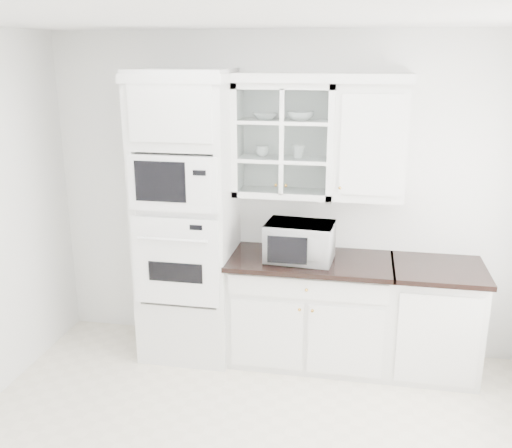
# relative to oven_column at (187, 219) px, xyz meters

# --- Properties ---
(room_shell) EXTENTS (4.00, 3.50, 2.70)m
(room_shell) POSITION_rel_oven_column_xyz_m (0.75, -0.99, 0.58)
(room_shell) COLOR white
(room_shell) RESTS_ON ground
(oven_column) EXTENTS (0.76, 0.68, 2.40)m
(oven_column) POSITION_rel_oven_column_xyz_m (0.00, 0.00, 0.00)
(oven_column) COLOR silver
(oven_column) RESTS_ON ground
(base_cabinet_run) EXTENTS (1.32, 0.67, 0.92)m
(base_cabinet_run) POSITION_rel_oven_column_xyz_m (1.03, 0.03, -0.74)
(base_cabinet_run) COLOR silver
(base_cabinet_run) RESTS_ON ground
(extra_base_cabinet) EXTENTS (0.72, 0.67, 0.92)m
(extra_base_cabinet) POSITION_rel_oven_column_xyz_m (2.03, 0.03, -0.74)
(extra_base_cabinet) COLOR silver
(extra_base_cabinet) RESTS_ON ground
(upper_cabinet_glass) EXTENTS (0.80, 0.33, 0.90)m
(upper_cabinet_glass) POSITION_rel_oven_column_xyz_m (0.78, 0.17, 0.65)
(upper_cabinet_glass) COLOR silver
(upper_cabinet_glass) RESTS_ON room_shell
(upper_cabinet_solid) EXTENTS (0.55, 0.33, 0.90)m
(upper_cabinet_solid) POSITION_rel_oven_column_xyz_m (1.46, 0.17, 0.65)
(upper_cabinet_solid) COLOR silver
(upper_cabinet_solid) RESTS_ON room_shell
(crown_molding) EXTENTS (2.14, 0.38, 0.07)m
(crown_molding) POSITION_rel_oven_column_xyz_m (0.68, 0.14, 1.14)
(crown_molding) COLOR white
(crown_molding) RESTS_ON room_shell
(countertop_microwave) EXTENTS (0.56, 0.48, 0.31)m
(countertop_microwave) POSITION_rel_oven_column_xyz_m (0.94, -0.02, -0.13)
(countertop_microwave) COLOR white
(countertop_microwave) RESTS_ON base_cabinet_run
(bowl_a) EXTENTS (0.25, 0.25, 0.05)m
(bowl_a) POSITION_rel_oven_column_xyz_m (0.62, 0.18, 0.83)
(bowl_a) COLOR white
(bowl_a) RESTS_ON upper_cabinet_glass
(bowl_b) EXTENTS (0.27, 0.27, 0.07)m
(bowl_b) POSITION_rel_oven_column_xyz_m (0.90, 0.16, 0.84)
(bowl_b) COLOR white
(bowl_b) RESTS_ON upper_cabinet_glass
(cup_a) EXTENTS (0.13, 0.13, 0.09)m
(cup_a) POSITION_rel_oven_column_xyz_m (0.60, 0.19, 0.55)
(cup_a) COLOR white
(cup_a) RESTS_ON upper_cabinet_glass
(cup_b) EXTENTS (0.14, 0.14, 0.10)m
(cup_b) POSITION_rel_oven_column_xyz_m (0.89, 0.17, 0.56)
(cup_b) COLOR white
(cup_b) RESTS_ON upper_cabinet_glass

